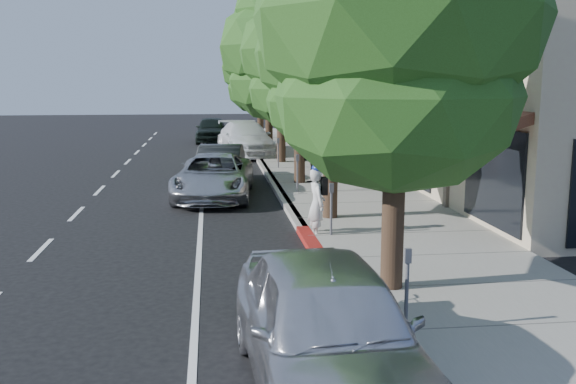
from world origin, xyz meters
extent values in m
plane|color=black|center=(0.00, 0.00, 0.00)|extent=(120.00, 120.00, 0.00)
cube|color=gray|center=(2.30, 8.00, 0.07)|extent=(4.60, 56.00, 0.15)
cube|color=#9E998E|center=(0.00, 8.00, 0.07)|extent=(0.30, 56.00, 0.15)
cube|color=maroon|center=(0.00, 1.00, 0.07)|extent=(0.32, 4.00, 0.15)
cube|color=beige|center=(9.60, 18.00, 3.50)|extent=(10.00, 36.00, 7.00)
cylinder|color=black|center=(0.90, -2.00, 1.39)|extent=(0.40, 0.40, 2.78)
ellipsoid|color=#244C16|center=(0.90, -2.00, 3.57)|extent=(4.30, 4.30, 3.44)
ellipsoid|color=#244C16|center=(0.90, -2.00, 4.92)|extent=(5.05, 5.05, 4.04)
cylinder|color=black|center=(0.90, 4.00, 1.28)|extent=(0.40, 0.40, 2.57)
ellipsoid|color=#244C16|center=(0.90, 4.00, 3.30)|extent=(3.54, 3.54, 2.83)
ellipsoid|color=#244C16|center=(0.90, 4.00, 4.55)|extent=(4.17, 4.17, 3.33)
ellipsoid|color=#244C16|center=(0.90, 4.00, 5.86)|extent=(3.12, 3.12, 2.50)
cylinder|color=black|center=(0.90, 10.00, 1.37)|extent=(0.40, 0.40, 2.74)
ellipsoid|color=#244C16|center=(0.90, 10.00, 3.53)|extent=(3.74, 3.74, 2.99)
ellipsoid|color=#244C16|center=(0.90, 10.00, 4.86)|extent=(4.40, 4.40, 3.52)
ellipsoid|color=#244C16|center=(0.90, 10.00, 6.27)|extent=(3.30, 3.30, 2.64)
cylinder|color=black|center=(0.90, 16.00, 1.49)|extent=(0.40, 0.40, 2.97)
ellipsoid|color=#244C16|center=(0.90, 16.00, 3.82)|extent=(4.82, 4.82, 3.85)
ellipsoid|color=#244C16|center=(0.90, 16.00, 5.27)|extent=(5.67, 5.67, 4.53)
ellipsoid|color=#244C16|center=(0.90, 16.00, 6.79)|extent=(4.25, 4.25, 3.40)
cylinder|color=black|center=(0.90, 22.00, 1.38)|extent=(0.40, 0.40, 2.76)
ellipsoid|color=#244C16|center=(0.90, 22.00, 3.55)|extent=(3.53, 3.53, 2.82)
ellipsoid|color=#244C16|center=(0.90, 22.00, 4.89)|extent=(4.15, 4.15, 3.32)
ellipsoid|color=#244C16|center=(0.90, 22.00, 6.31)|extent=(3.11, 3.11, 2.49)
cylinder|color=black|center=(0.90, 28.00, 1.30)|extent=(0.40, 0.40, 2.59)
ellipsoid|color=#244C16|center=(0.90, 28.00, 3.34)|extent=(4.24, 4.24, 3.39)
ellipsoid|color=#244C16|center=(0.90, 28.00, 4.60)|extent=(4.99, 4.99, 3.99)
ellipsoid|color=#244C16|center=(0.90, 28.00, 5.93)|extent=(3.74, 3.74, 2.99)
imported|color=silver|center=(0.25, 2.31, 0.86)|extent=(0.50, 0.68, 1.72)
imported|color=navy|center=(-0.88, -3.00, 0.49)|extent=(1.95, 0.89, 0.99)
imported|color=#B7B7BC|center=(-2.20, 8.00, 0.72)|extent=(2.92, 5.41, 1.44)
imported|color=black|center=(-1.96, 10.55, 0.73)|extent=(2.06, 4.61, 1.47)
imported|color=white|center=(-0.50, 19.90, 0.85)|extent=(3.05, 6.08, 1.69)
imported|color=black|center=(-2.20, 27.20, 0.79)|extent=(2.04, 4.69, 1.57)
imported|color=silver|center=(-0.92, -5.50, 0.85)|extent=(2.24, 5.09, 1.71)
imported|color=black|center=(1.38, 10.02, 0.96)|extent=(0.97, 0.88, 1.61)
camera|label=1|loc=(-2.30, -12.82, 3.85)|focal=40.00mm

